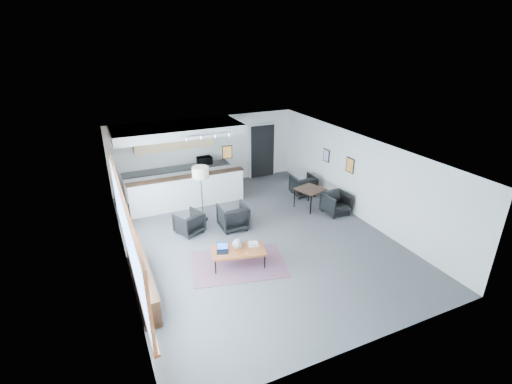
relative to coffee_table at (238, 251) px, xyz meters
name	(u,v)px	position (x,y,z in m)	size (l,w,h in m)	color
room	(255,195)	(0.95, 1.08, 0.90)	(7.02, 9.02, 2.62)	#49494B
window	(126,231)	(-2.51, 0.18, 1.06)	(0.10, 5.95, 1.66)	#8CBFFF
console	(142,276)	(-2.35, 0.03, -0.07)	(0.35, 3.00, 0.80)	#311C11
kitchenette	(179,160)	(-0.25, 4.79, 0.98)	(4.20, 1.96, 2.60)	white
doorway	(262,151)	(3.25, 5.50, 0.68)	(1.10, 0.12, 2.15)	black
track_light	(208,135)	(0.36, 3.28, 2.13)	(1.60, 0.07, 0.15)	silver
wall_art_lower	(350,165)	(4.42, 1.48, 1.15)	(0.03, 0.38, 0.48)	black
wall_art_upper	(326,155)	(4.42, 2.78, 1.10)	(0.03, 0.34, 0.44)	black
kilim_rug	(239,264)	(0.00, 0.00, -0.39)	(2.63, 2.07, 0.01)	#563243
coffee_table	(238,251)	(0.00, 0.00, 0.00)	(1.44, 0.99, 0.43)	brown
laptop	(223,249)	(-0.38, 0.10, 0.09)	(0.36, 0.33, 0.21)	black
ceramic_pot	(238,244)	(0.01, 0.06, 0.16)	(0.26, 0.26, 0.26)	gray
book_stack	(253,244)	(0.43, 0.05, 0.07)	(0.31, 0.27, 0.08)	silver
coaster	(247,253)	(0.11, -0.25, 0.04)	(0.11, 0.11, 0.01)	#E5590C
armchair_left	(189,222)	(-0.70, 2.10, -0.04)	(0.69, 0.65, 0.71)	black
armchair_right	(233,216)	(0.57, 1.83, 0.01)	(0.80, 0.75, 0.82)	black
floor_lamp	(201,174)	(-0.09, 2.73, 1.12)	(0.59, 0.59, 1.75)	black
dining_table	(310,191)	(3.40, 2.11, 0.22)	(1.00, 1.00, 0.68)	#311C11
dining_chair_near	(336,204)	(3.95, 1.37, -0.06)	(0.65, 0.61, 0.67)	black
dining_chair_far	(303,186)	(3.76, 3.13, -0.06)	(0.66, 0.62, 0.68)	black
microwave	(204,160)	(0.77, 5.23, 0.71)	(0.52, 0.29, 0.35)	black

